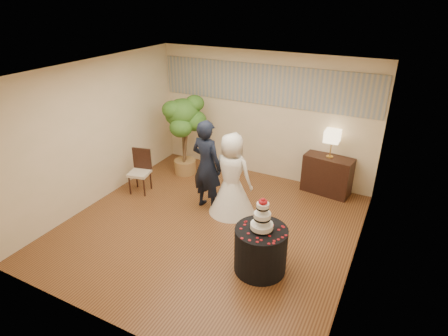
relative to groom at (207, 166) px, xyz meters
The scene contains 15 objects.
floor 1.15m from the groom, 58.48° to the right, with size 5.00×5.00×0.00m, color brown.
ceiling 2.03m from the groom, 58.48° to the right, with size 5.00×5.00×0.00m, color white.
wall_back 1.99m from the groom, 78.79° to the left, with size 5.00×0.06×2.80m, color beige.
wall_front 3.17m from the groom, 83.14° to the right, with size 5.00×0.06×2.80m, color beige.
wall_left 2.27m from the groom, 163.98° to the right, with size 0.06×5.00×2.80m, color beige.
wall_right 2.98m from the groom, 11.99° to the right, with size 0.06×5.00×2.80m, color beige.
mural_border 2.25m from the groom, 78.67° to the left, with size 4.90×0.02×0.85m, color #97978F.
groom is the anchor object (origin of this frame).
bride 0.51m from the groom, ahead, with size 0.89×0.89×1.61m, color white.
cake_table 2.12m from the groom, 37.37° to the right, with size 0.80×0.80×0.74m, color black.
wedding_cake 2.05m from the groom, 37.37° to the right, with size 0.34×0.34×0.53m, color white, non-canonical shape.
console 2.61m from the groom, 40.52° to the left, with size 0.99×0.44×0.82m, color black.
table_lamp 2.57m from the groom, 40.52° to the left, with size 0.30×0.30×0.58m, color beige, non-canonical shape.
ficus_tree 1.65m from the groom, 138.07° to the left, with size 0.90×0.90×1.88m, color #366620, non-canonical shape.
side_chair 1.65m from the groom, behind, with size 0.43×0.45×0.93m, color black, non-canonical shape.
Camera 1 is at (2.84, -4.95, 3.94)m, focal length 30.00 mm.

